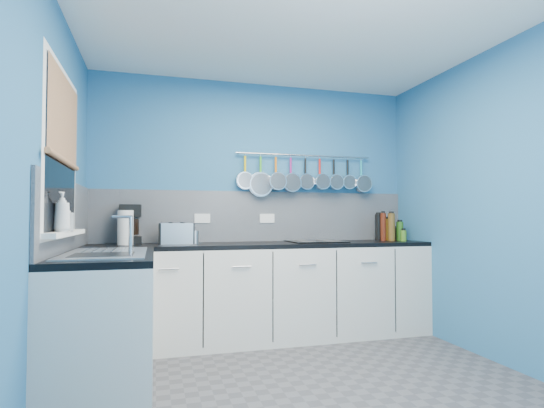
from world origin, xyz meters
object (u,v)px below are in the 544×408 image
canister (194,237)px  soap_bottle_a (62,212)px  toaster (176,233)px  coffee_maker (130,224)px  soap_bottle_b (67,217)px  hob (316,241)px  paper_towel (125,228)px

canister → soap_bottle_a: bearing=-127.8°
toaster → canister: (0.16, -0.01, -0.03)m
coffee_maker → toaster: coffee_maker is taller
toaster → coffee_maker: bearing=170.3°
soap_bottle_b → hob: 2.27m
paper_towel → canister: bearing=1.7°
soap_bottle_a → soap_bottle_b: size_ratio=1.39×
coffee_maker → paper_towel: bearing=-109.6°
coffee_maker → canister: (0.56, -0.09, -0.12)m
toaster → canister: toaster is taller
paper_towel → toaster: paper_towel is taller
paper_towel → hob: 1.76m
soap_bottle_b → toaster: size_ratio=0.59×
paper_towel → hob: size_ratio=0.58×
hob → coffee_maker: bearing=175.6°
canister → hob: 1.17m
paper_towel → hob: bearing=-0.9°
soap_bottle_a → soap_bottle_b: 0.16m
soap_bottle_b → paper_towel: (0.29, 0.97, -0.09)m
paper_towel → coffee_maker: (0.03, 0.11, 0.03)m
canister → paper_towel: bearing=-178.3°
soap_bottle_a → paper_towel: bearing=75.5°
coffee_maker → toaster: (0.40, -0.08, -0.08)m
soap_bottle_a → toaster: soap_bottle_a is taller
soap_bottle_b → toaster: (0.72, 1.00, -0.14)m
coffee_maker → canister: size_ratio=3.01×
coffee_maker → toaster: size_ratio=1.22×
paper_towel → toaster: bearing=4.0°
soap_bottle_a → canister: soap_bottle_a is taller
soap_bottle_a → hob: size_ratio=0.46×
canister → hob: bearing=-2.2°
toaster → canister: 0.17m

